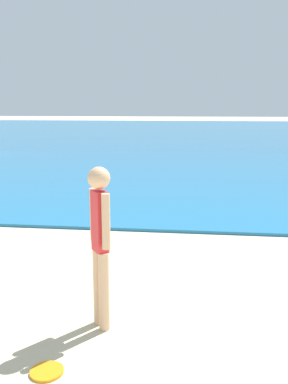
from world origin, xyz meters
TOP-DOWN VIEW (x-y plane):
  - water at (0.00, 41.48)m, footprint 160.00×60.00m
  - person_standing at (-0.33, 7.97)m, footprint 0.27×0.34m
  - frisbee at (-0.63, 7.10)m, footprint 0.30×0.30m

SIDE VIEW (x-z plane):
  - frisbee at x=-0.63m, z-range 0.00..0.03m
  - water at x=0.00m, z-range 0.00..0.06m
  - person_standing at x=-0.33m, z-range 0.12..1.84m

